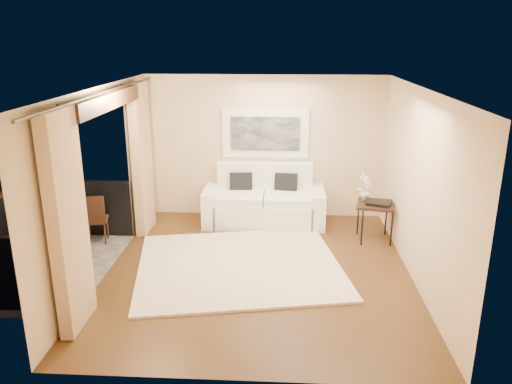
# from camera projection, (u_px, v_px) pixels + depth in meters

# --- Properties ---
(floor) EXTENTS (5.00, 5.00, 0.00)m
(floor) POSITION_uv_depth(u_px,v_px,m) (258.00, 271.00, 7.49)
(floor) COLOR #543618
(floor) RESTS_ON ground
(room_shell) EXTENTS (5.00, 6.40, 5.00)m
(room_shell) POSITION_uv_depth(u_px,v_px,m) (104.00, 101.00, 6.84)
(room_shell) COLOR white
(room_shell) RESTS_ON ground
(balcony) EXTENTS (1.81, 2.60, 1.17)m
(balcony) POSITION_uv_depth(u_px,v_px,m) (42.00, 255.00, 7.61)
(balcony) COLOR #605B56
(balcony) RESTS_ON ground
(curtains) EXTENTS (0.16, 4.80, 2.64)m
(curtains) POSITION_uv_depth(u_px,v_px,m) (112.00, 183.00, 7.20)
(curtains) COLOR tan
(curtains) RESTS_ON ground
(artwork) EXTENTS (1.62, 0.07, 0.92)m
(artwork) POSITION_uv_depth(u_px,v_px,m) (265.00, 134.00, 9.35)
(artwork) COLOR white
(artwork) RESTS_ON room_shell
(rug) EXTENTS (3.47, 3.16, 0.04)m
(rug) POSITION_uv_depth(u_px,v_px,m) (239.00, 265.00, 7.62)
(rug) COLOR #F3E2C3
(rug) RESTS_ON floor
(sofa) EXTENTS (2.23, 0.97, 1.07)m
(sofa) POSITION_uv_depth(u_px,v_px,m) (264.00, 202.00, 9.37)
(sofa) COLOR white
(sofa) RESTS_ON floor
(side_table) EXTENTS (0.72, 0.72, 0.66)m
(side_table) POSITION_uv_depth(u_px,v_px,m) (376.00, 206.00, 8.45)
(side_table) COLOR black
(side_table) RESTS_ON floor
(tray) EXTENTS (0.45, 0.39, 0.05)m
(tray) POSITION_uv_depth(u_px,v_px,m) (379.00, 203.00, 8.36)
(tray) COLOR black
(tray) RESTS_ON side_table
(orchid) EXTENTS (0.31, 0.30, 0.49)m
(orchid) POSITION_uv_depth(u_px,v_px,m) (365.00, 187.00, 8.50)
(orchid) COLOR white
(orchid) RESTS_ON side_table
(bistro_table) EXTENTS (0.76, 0.76, 0.82)m
(bistro_table) POSITION_uv_depth(u_px,v_px,m) (47.00, 217.00, 7.57)
(bistro_table) COLOR black
(bistro_table) RESTS_ON balcony
(balcony_chair_far) EXTENTS (0.44, 0.44, 0.86)m
(balcony_chair_far) POSITION_uv_depth(u_px,v_px,m) (95.00, 216.00, 8.32)
(balcony_chair_far) COLOR black
(balcony_chair_far) RESTS_ON balcony
(balcony_chair_near) EXTENTS (0.48, 0.49, 0.94)m
(balcony_chair_near) POSITION_uv_depth(u_px,v_px,m) (44.00, 243.00, 7.14)
(balcony_chair_near) COLOR black
(balcony_chair_near) RESTS_ON balcony
(ice_bucket) EXTENTS (0.18, 0.18, 0.20)m
(ice_bucket) POSITION_uv_depth(u_px,v_px,m) (41.00, 204.00, 7.61)
(ice_bucket) COLOR silver
(ice_bucket) RESTS_ON bistro_table
(candle) EXTENTS (0.06, 0.06, 0.07)m
(candle) POSITION_uv_depth(u_px,v_px,m) (55.00, 208.00, 7.64)
(candle) COLOR red
(candle) RESTS_ON bistro_table
(vase) EXTENTS (0.04, 0.04, 0.18)m
(vase) POSITION_uv_depth(u_px,v_px,m) (38.00, 210.00, 7.37)
(vase) COLOR white
(vase) RESTS_ON bistro_table
(glass_a) EXTENTS (0.06, 0.06, 0.12)m
(glass_a) POSITION_uv_depth(u_px,v_px,m) (54.00, 211.00, 7.41)
(glass_a) COLOR silver
(glass_a) RESTS_ON bistro_table
(glass_b) EXTENTS (0.06, 0.06, 0.12)m
(glass_b) POSITION_uv_depth(u_px,v_px,m) (59.00, 209.00, 7.51)
(glass_b) COLOR silver
(glass_b) RESTS_ON bistro_table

